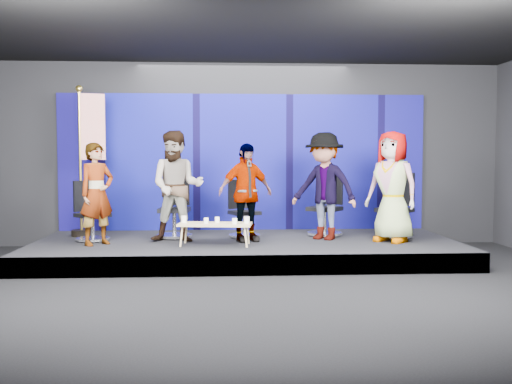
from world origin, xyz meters
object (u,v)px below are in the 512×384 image
chair_a (91,221)px  mug_b (206,221)px  panelist_d (324,186)px  chair_c (243,218)px  mug_e (247,220)px  chair_e (396,216)px  panelist_b (177,186)px  panelist_e (392,187)px  flag_stand (88,157)px  chair_b (175,216)px  panelist_a (97,194)px  chair_d (326,215)px  mug_a (184,219)px  mug_c (217,220)px  mug_d (235,221)px  coffee_table (215,225)px  panelist_c (245,193)px

chair_a → mug_b: bearing=-62.9°
chair_a → panelist_d: size_ratio=0.55×
chair_a → chair_c: chair_a is taller
mug_e → chair_e: bearing=15.7°
panelist_b → panelist_e: panelist_b is taller
panelist_b → flag_stand: (-1.62, 0.81, 0.49)m
chair_c → panelist_d: 1.52m
chair_b → panelist_d: (2.55, -0.36, 0.53)m
panelist_a → chair_d: bearing=-31.7°
mug_a → mug_b: size_ratio=1.22×
panelist_b → panelist_d: (2.47, 0.14, -0.01)m
mug_c → panelist_e: bearing=3.0°
mug_d → chair_d: bearing=35.8°
flag_stand → mug_e: bearing=-39.5°
chair_e → panelist_d: bearing=-128.3°
panelist_a → coffee_table: panelist_a is taller
panelist_a → chair_c: 2.51m
mug_b → mug_d: size_ratio=0.96×
chair_d → flag_stand: size_ratio=0.42×
panelist_a → mug_b: panelist_a is taller
chair_c → chair_e: bearing=-27.5°
chair_a → panelist_e: size_ratio=0.55×
chair_d → coffee_table: size_ratio=0.93×
panelist_b → panelist_a: bearing=-164.9°
panelist_e → mug_b: 3.11m
panelist_c → chair_b: bearing=134.2°
panelist_a → panelist_e: panelist_e is taller
mug_e → mug_a: bearing=171.2°
mug_b → flag_stand: flag_stand is taller
panelist_a → panelist_e: bearing=-43.8°
chair_d → mug_d: 2.04m
flag_stand → chair_e: bearing=-20.5°
mug_e → flag_stand: (-2.75, 1.26, 1.00)m
panelist_e → mug_e: 2.48m
chair_b → mug_a: bearing=-71.6°
coffee_table → mug_d: bearing=-24.4°
panelist_e → panelist_c: bearing=-138.6°
chair_c → panelist_e: (2.44, -0.66, 0.58)m
mug_b → panelist_d: bearing=16.3°
chair_e → chair_b: bearing=-137.9°
panelist_b → mug_e: 1.32m
chair_c → chair_d: (1.48, 0.14, 0.04)m
coffee_table → mug_e: (0.50, -0.03, 0.08)m
chair_c → chair_b: bearing=156.5°
panelist_b → coffee_table: size_ratio=1.53×
chair_d → mug_a: size_ratio=10.42×
mug_c → mug_e: bearing=-15.1°
panelist_a → chair_a: bearing=69.6°
chair_a → chair_b: chair_b is taller
chair_c → panelist_a: bearing=174.6°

